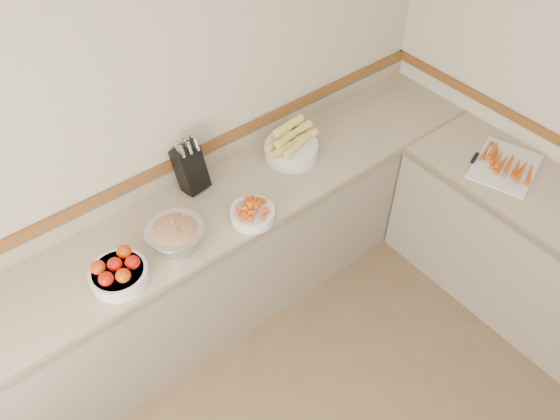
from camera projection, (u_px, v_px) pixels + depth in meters
back_wall at (153, 133)px, 2.92m from camera, size 4.00×0.00×4.00m
counter_back at (203, 267)px, 3.36m from camera, size 4.00×0.65×1.08m
knife_block at (190, 168)px, 3.11m from camera, size 0.17×0.19×0.36m
tomato_bowl at (118, 273)px, 2.70m from camera, size 0.29×0.29×0.14m
cherry_tomato_bowl at (252, 212)px, 3.00m from camera, size 0.25×0.25×0.14m
corn_bowl at (291, 146)px, 3.35m from camera, size 0.37×0.33×0.24m
rhubarb_bowl at (176, 236)px, 2.83m from camera, size 0.31×0.31×0.18m
cutting_board at (505, 165)px, 3.32m from camera, size 0.54×0.47×0.06m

